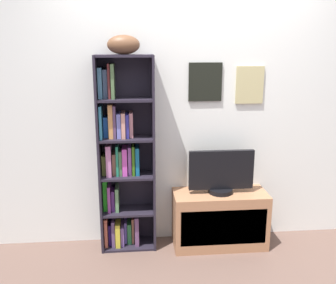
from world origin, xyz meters
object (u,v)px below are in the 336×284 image
(bookshelf, at_px, (122,161))
(television, at_px, (221,173))
(football, at_px, (124,45))
(tv_stand, at_px, (219,219))

(bookshelf, height_order, television, bookshelf)
(football, xyz_separation_m, television, (0.84, -0.05, -1.12))
(television, bearing_deg, football, 176.29)
(bookshelf, height_order, football, football)
(tv_stand, distance_m, television, 0.45)
(bookshelf, distance_m, tv_stand, 1.05)
(bookshelf, height_order, tv_stand, bookshelf)
(tv_stand, bearing_deg, bookshelf, 174.53)
(bookshelf, xyz_separation_m, tv_stand, (0.89, -0.08, -0.56))
(football, bearing_deg, television, -3.71)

